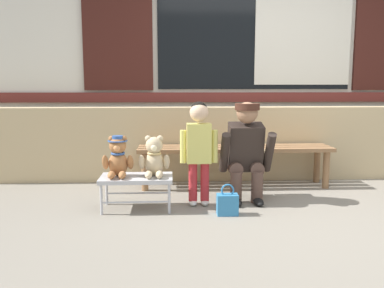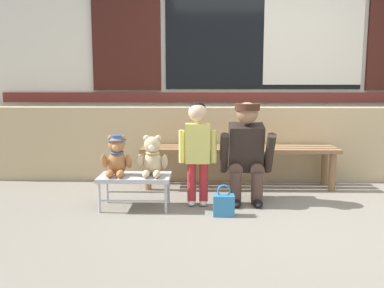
# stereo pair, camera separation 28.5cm
# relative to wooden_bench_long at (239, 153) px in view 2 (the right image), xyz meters

# --- Properties ---
(ground_plane) EXTENTS (60.00, 60.00, 0.00)m
(ground_plane) POSITION_rel_wooden_bench_long_xyz_m (0.35, -1.06, -0.37)
(ground_plane) COLOR gray
(brick_low_wall) EXTENTS (6.94, 0.25, 0.85)m
(brick_low_wall) POSITION_rel_wooden_bench_long_xyz_m (0.35, 0.37, 0.05)
(brick_low_wall) COLOR tan
(brick_low_wall) RESTS_ON ground
(shop_facade) EXTENTS (7.08, 0.26, 3.21)m
(shop_facade) POSITION_rel_wooden_bench_long_xyz_m (0.36, 0.88, 1.25)
(shop_facade) COLOR silver
(shop_facade) RESTS_ON ground
(wooden_bench_long) EXTENTS (2.10, 0.40, 0.44)m
(wooden_bench_long) POSITION_rel_wooden_bench_long_xyz_m (0.00, 0.00, 0.00)
(wooden_bench_long) COLOR #8E6642
(wooden_bench_long) RESTS_ON ground
(small_display_bench) EXTENTS (0.64, 0.36, 0.30)m
(small_display_bench) POSITION_rel_wooden_bench_long_xyz_m (-1.00, -0.78, -0.11)
(small_display_bench) COLOR #BCBCC1
(small_display_bench) RESTS_ON ground
(teddy_bear_with_hat) EXTENTS (0.28, 0.27, 0.36)m
(teddy_bear_with_hat) POSITION_rel_wooden_bench_long_xyz_m (-1.16, -0.78, 0.10)
(teddy_bear_with_hat) COLOR #A86B3D
(teddy_bear_with_hat) RESTS_ON small_display_bench
(teddy_bear_plain) EXTENTS (0.28, 0.26, 0.36)m
(teddy_bear_plain) POSITION_rel_wooden_bench_long_xyz_m (-0.84, -0.78, 0.09)
(teddy_bear_plain) COLOR #CCB289
(teddy_bear_plain) RESTS_ON small_display_bench
(child_standing) EXTENTS (0.35, 0.18, 0.96)m
(child_standing) POSITION_rel_wooden_bench_long_xyz_m (-0.44, -0.69, 0.22)
(child_standing) COLOR #B7282D
(child_standing) RESTS_ON ground
(adult_crouching) EXTENTS (0.50, 0.49, 0.95)m
(adult_crouching) POSITION_rel_wooden_bench_long_xyz_m (0.02, -0.56, 0.11)
(adult_crouching) COLOR brown
(adult_crouching) RESTS_ON ground
(handbag_on_ground) EXTENTS (0.18, 0.11, 0.27)m
(handbag_on_ground) POSITION_rel_wooden_bench_long_xyz_m (-0.21, -0.99, -0.28)
(handbag_on_ground) COLOR teal
(handbag_on_ground) RESTS_ON ground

